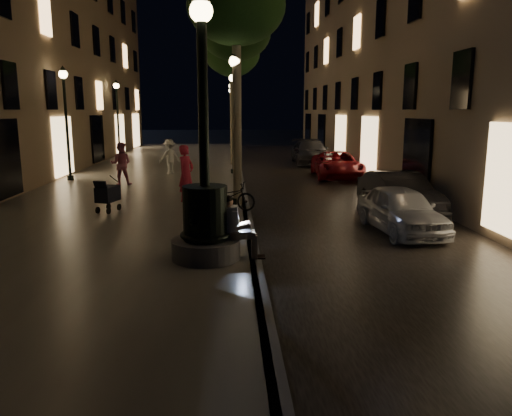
{
  "coord_description": "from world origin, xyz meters",
  "views": [
    {
      "loc": [
        -0.5,
        -7.87,
        3.19
      ],
      "look_at": [
        0.08,
        3.0,
        1.04
      ],
      "focal_mm": 35.0,
      "sensor_mm": 36.0,
      "label": 1
    }
  ],
  "objects": [
    {
      "name": "lamp_curb_a",
      "position": [
        -0.3,
        8.0,
        3.24
      ],
      "size": [
        0.36,
        0.36,
        4.81
      ],
      "color": "black",
      "rests_on": "promenade"
    },
    {
      "name": "curb_strip",
      "position": [
        0.0,
        15.0,
        0.1
      ],
      "size": [
        0.25,
        45.0,
        0.2
      ],
      "primitive_type": "cube",
      "color": "#59595B",
      "rests_on": "ground"
    },
    {
      "name": "promenade",
      "position": [
        -4.0,
        15.0,
        0.1
      ],
      "size": [
        8.0,
        45.0,
        0.2
      ],
      "primitive_type": "cube",
      "color": "slate",
      "rests_on": "ground"
    },
    {
      "name": "car_front",
      "position": [
        4.0,
        4.77,
        0.61
      ],
      "size": [
        1.72,
        3.69,
        1.22
      ],
      "primitive_type": "imported",
      "rotation": [
        0.0,
        0.0,
        0.08
      ],
      "color": "#A8AAB0",
      "rests_on": "ground"
    },
    {
      "name": "fountain_lamppost",
      "position": [
        -1.0,
        2.0,
        1.21
      ],
      "size": [
        1.4,
        1.4,
        5.21
      ],
      "color": "#59595B",
      "rests_on": "promenade"
    },
    {
      "name": "pedestrian_red",
      "position": [
        -1.93,
        8.6,
        1.13
      ],
      "size": [
        0.73,
        0.81,
        1.87
      ],
      "primitive_type": "imported",
      "rotation": [
        0.0,
        0.0,
        1.04
      ],
      "color": "#CD2944",
      "rests_on": "promenade"
    },
    {
      "name": "seated_man_laptop",
      "position": [
        -0.39,
        2.0,
        0.89
      ],
      "size": [
        0.94,
        0.32,
        1.31
      ],
      "color": "tan",
      "rests_on": "promenade"
    },
    {
      "name": "bicycle",
      "position": [
        -0.53,
        7.0,
        0.63
      ],
      "size": [
        1.74,
        0.98,
        0.86
      ],
      "primitive_type": "imported",
      "rotation": [
        0.0,
        0.0,
        1.3
      ],
      "color": "black",
      "rests_on": "promenade"
    },
    {
      "name": "lamp_curb_d",
      "position": [
        -0.3,
        32.0,
        3.24
      ],
      "size": [
        0.36,
        0.36,
        4.81
      ],
      "color": "black",
      "rests_on": "promenade"
    },
    {
      "name": "tree_far",
      "position": [
        -0.22,
        26.0,
        6.43
      ],
      "size": [
        3.0,
        3.0,
        7.5
      ],
      "color": "#6B604C",
      "rests_on": "promenade"
    },
    {
      "name": "lamp_left_c",
      "position": [
        -7.4,
        24.0,
        3.24
      ],
      "size": [
        0.36,
        0.36,
        4.81
      ],
      "color": "black",
      "rests_on": "promenade"
    },
    {
      "name": "tree_near",
      "position": [
        -0.25,
        8.0,
        6.24
      ],
      "size": [
        3.0,
        3.0,
        7.3
      ],
      "color": "#6B604C",
      "rests_on": "promenade"
    },
    {
      "name": "tree_third",
      "position": [
        -0.3,
        20.0,
        6.14
      ],
      "size": [
        3.0,
        3.0,
        7.2
      ],
      "color": "#6B604C",
      "rests_on": "promenade"
    },
    {
      "name": "ground",
      "position": [
        0.0,
        15.0,
        0.0
      ],
      "size": [
        120.0,
        120.0,
        0.0
      ],
      "primitive_type": "plane",
      "color": "black",
      "rests_on": "ground"
    },
    {
      "name": "stroller",
      "position": [
        -4.12,
        6.9,
        0.74
      ],
      "size": [
        0.65,
        1.07,
        1.08
      ],
      "rotation": [
        0.0,
        0.0,
        -0.31
      ],
      "color": "black",
      "rests_on": "promenade"
    },
    {
      "name": "pedestrian_pink",
      "position": [
        -4.87,
        12.41,
        1.06
      ],
      "size": [
        0.86,
        0.68,
        1.72
      ],
      "primitive_type": "imported",
      "rotation": [
        0.0,
        0.0,
        3.18
      ],
      "color": "#BF6580",
      "rests_on": "promenade"
    },
    {
      "name": "lamp_curb_b",
      "position": [
        -0.3,
        16.0,
        3.24
      ],
      "size": [
        0.36,
        0.36,
        4.81
      ],
      "color": "black",
      "rests_on": "promenade"
    },
    {
      "name": "car_rear",
      "position": [
        4.35,
        21.84,
        0.71
      ],
      "size": [
        2.12,
        4.95,
        1.42
      ],
      "primitive_type": "imported",
      "rotation": [
        0.0,
        0.0,
        -0.03
      ],
      "color": "#2F2F34",
      "rests_on": "ground"
    },
    {
      "name": "pedestrian_white",
      "position": [
        -3.33,
        15.98,
        1.02
      ],
      "size": [
        1.22,
        1.06,
        1.64
      ],
      "primitive_type": "imported",
      "rotation": [
        0.0,
        0.0,
        3.67
      ],
      "color": "silver",
      "rests_on": "promenade"
    },
    {
      "name": "cobble_lane",
      "position": [
        3.0,
        15.0,
        0.01
      ],
      "size": [
        6.0,
        45.0,
        0.02
      ],
      "primitive_type": "cube",
      "color": "black",
      "rests_on": "ground"
    },
    {
      "name": "car_third",
      "position": [
        4.62,
        15.55,
        0.63
      ],
      "size": [
        2.31,
        4.63,
        1.26
      ],
      "primitive_type": "imported",
      "rotation": [
        0.0,
        0.0,
        -0.05
      ],
      "color": "maroon",
      "rests_on": "ground"
    },
    {
      "name": "lamp_left_b",
      "position": [
        -7.4,
        14.0,
        3.24
      ],
      "size": [
        0.36,
        0.36,
        4.81
      ],
      "color": "black",
      "rests_on": "promenade"
    },
    {
      "name": "building_right",
      "position": [
        10.0,
        18.0,
        7.5
      ],
      "size": [
        8.0,
        36.0,
        15.0
      ],
      "primitive_type": "cube",
      "color": "#7E6B4E",
      "rests_on": "ground"
    },
    {
      "name": "tree_second",
      "position": [
        -0.2,
        14.0,
        6.33
      ],
      "size": [
        3.0,
        3.0,
        7.4
      ],
      "color": "#6B604C",
      "rests_on": "promenade"
    },
    {
      "name": "lamp_curb_c",
      "position": [
        -0.3,
        24.0,
        3.24
      ],
      "size": [
        0.36,
        0.36,
        4.81
      ],
      "color": "black",
      "rests_on": "promenade"
    },
    {
      "name": "car_second",
      "position": [
        4.71,
        7.0,
        0.65
      ],
      "size": [
        1.68,
        4.06,
        1.31
      ],
      "primitive_type": "imported",
      "rotation": [
        0.0,
        0.0,
        0.08
      ],
      "color": "black",
      "rests_on": "ground"
    }
  ]
}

